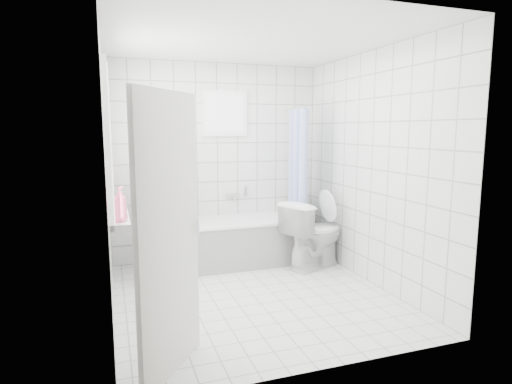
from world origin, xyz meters
name	(u,v)px	position (x,y,z in m)	size (l,w,h in m)	color
ground	(253,295)	(0.00, 0.00, 0.00)	(3.00, 3.00, 0.00)	white
ceiling	(253,40)	(0.00, 0.00, 2.60)	(3.00, 3.00, 0.00)	white
wall_back	(218,162)	(0.00, 1.50, 1.30)	(2.80, 0.02, 2.60)	white
wall_front	(323,194)	(0.00, -1.50, 1.30)	(2.80, 0.02, 2.60)	white
wall_left	(107,178)	(-1.40, 0.00, 1.30)	(0.02, 3.00, 2.60)	white
wall_right	(372,169)	(1.40, 0.00, 1.30)	(0.02, 3.00, 2.60)	white
window_left	(111,144)	(-1.35, 0.30, 1.60)	(0.01, 0.90, 1.40)	white
window_back	(225,113)	(0.10, 1.46, 1.95)	(0.50, 0.01, 0.50)	white
window_sill	(119,218)	(-1.31, 0.30, 0.86)	(0.18, 1.02, 0.08)	white
door	(169,237)	(-1.01, -1.16, 1.00)	(0.04, 0.80, 2.00)	silver
bathtub	(233,242)	(0.10, 1.12, 0.29)	(1.83, 0.77, 0.58)	white
partition_wall	(155,212)	(-0.88, 1.07, 0.75)	(0.15, 0.85, 1.50)	white
tiled_ledge	(296,232)	(1.11, 1.38, 0.28)	(0.40, 0.24, 0.55)	white
toilet	(314,234)	(1.03, 0.65, 0.43)	(0.48, 0.85, 0.86)	white
curtain_rod	(295,109)	(0.95, 1.10, 2.00)	(0.02, 0.02, 0.80)	silver
shower_curtain	(298,179)	(0.95, 0.97, 1.10)	(0.14, 0.48, 1.78)	#425AC1
tub_faucet	(233,195)	(0.20, 1.46, 0.85)	(0.18, 0.06, 0.06)	silver
sill_bottles	(120,205)	(-1.30, 0.16, 1.02)	(0.20, 0.76, 0.32)	#3292E1
ledge_bottles	(298,206)	(1.11, 1.35, 0.67)	(0.19, 0.19, 0.27)	gold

